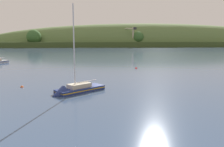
{
  "coord_description": "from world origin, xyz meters",
  "views": [
    {
      "loc": [
        -10.84,
        -3.62,
        8.34
      ],
      "look_at": [
        -2.91,
        41.83,
        1.21
      ],
      "focal_mm": 35.83,
      "sensor_mm": 36.0,
      "label": 1
    }
  ],
  "objects_px": {
    "mooring_buoy_far_upstream": "(22,87)",
    "dockside_crane": "(133,37)",
    "mooring_buoy_foreground": "(136,68)",
    "sailboat_far_left": "(74,91)"
  },
  "relations": [
    {
      "from": "dockside_crane",
      "to": "sailboat_far_left",
      "type": "bearing_deg",
      "value": 125.49
    },
    {
      "from": "dockside_crane",
      "to": "mooring_buoy_far_upstream",
      "type": "distance_m",
      "value": 201.27
    },
    {
      "from": "mooring_buoy_foreground",
      "to": "mooring_buoy_far_upstream",
      "type": "xyz_separation_m",
      "value": [
        -26.7,
        -20.86,
        0.0
      ]
    },
    {
      "from": "dockside_crane",
      "to": "sailboat_far_left",
      "type": "xyz_separation_m",
      "value": [
        -61.83,
        -193.78,
        -10.04
      ]
    },
    {
      "from": "dockside_crane",
      "to": "mooring_buoy_foreground",
      "type": "relative_size",
      "value": 26.44
    },
    {
      "from": "mooring_buoy_far_upstream",
      "to": "dockside_crane",
      "type": "bearing_deg",
      "value": 69.36
    },
    {
      "from": "sailboat_far_left",
      "to": "mooring_buoy_foreground",
      "type": "height_order",
      "value": "sailboat_far_left"
    },
    {
      "from": "mooring_buoy_far_upstream",
      "to": "sailboat_far_left",
      "type": "bearing_deg",
      "value": -32.18
    },
    {
      "from": "sailboat_far_left",
      "to": "mooring_buoy_far_upstream",
      "type": "relative_size",
      "value": 24.07
    },
    {
      "from": "dockside_crane",
      "to": "mooring_buoy_foreground",
      "type": "bearing_deg",
      "value": 128.39
    }
  ]
}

